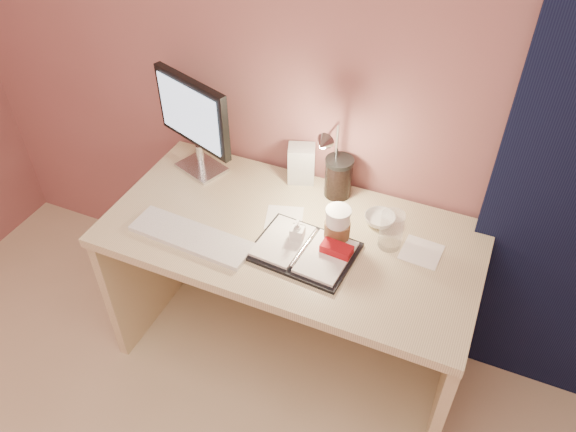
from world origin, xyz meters
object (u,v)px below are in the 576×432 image
at_px(bowl, 380,219).
at_px(lotion_bottle, 297,232).
at_px(coffee_cup, 337,227).
at_px(clear_cup, 391,230).
at_px(planner, 307,250).
at_px(desk_lamp, 330,160).
at_px(keyboard, 191,237).
at_px(desk, 298,261).
at_px(dark_jar, 338,179).
at_px(monitor, 195,117).
at_px(product_box, 301,164).

bearing_deg(bowl, lotion_bottle, -137.45).
xyz_separation_m(coffee_cup, bowl, (0.12, 0.16, -0.05)).
distance_m(coffee_cup, clear_cup, 0.19).
bearing_deg(bowl, planner, -126.79).
bearing_deg(coffee_cup, desk_lamp, 120.09).
distance_m(keyboard, lotion_bottle, 0.39).
xyz_separation_m(desk, coffee_cup, (0.17, -0.06, 0.30)).
bearing_deg(clear_cup, desk, -179.83).
distance_m(planner, dark_jar, 0.36).
distance_m(monitor, coffee_cup, 0.72).
distance_m(planner, coffee_cup, 0.14).
relative_size(planner, coffee_cup, 2.46).
distance_m(monitor, bowl, 0.82).
bearing_deg(desk_lamp, monitor, -178.63).
xyz_separation_m(keyboard, planner, (0.41, 0.10, 0.00)).
xyz_separation_m(planner, lotion_bottle, (-0.05, 0.03, 0.04)).
xyz_separation_m(bowl, desk_lamp, (-0.22, 0.02, 0.20)).
xyz_separation_m(desk, desk_lamp, (0.07, 0.12, 0.44)).
distance_m(coffee_cup, dark_jar, 0.27).
distance_m(coffee_cup, bowl, 0.20).
bearing_deg(lotion_bottle, product_box, 110.37).
relative_size(bowl, lotion_bottle, 1.07).
height_order(coffee_cup, dark_jar, same).
distance_m(monitor, keyboard, 0.49).
distance_m(keyboard, planner, 0.43).
bearing_deg(keyboard, monitor, 118.32).
xyz_separation_m(monitor, product_box, (0.41, 0.10, -0.17)).
bearing_deg(keyboard, desk_lamp, 47.35).
bearing_deg(desk, desk_lamp, 60.73).
bearing_deg(planner, product_box, 119.47).
relative_size(planner, desk_lamp, 1.07).
relative_size(desk, monitor, 3.32).
bearing_deg(clear_cup, coffee_cup, -162.42).
height_order(monitor, product_box, monitor).
relative_size(dark_jar, product_box, 0.95).
height_order(bowl, desk_lamp, desk_lamp).
xyz_separation_m(monitor, lotion_bottle, (0.55, -0.25, -0.20)).
bearing_deg(planner, bowl, 57.53).
relative_size(coffee_cup, product_box, 0.95).
relative_size(product_box, desk_lamp, 0.46).
bearing_deg(bowl, product_box, 160.63).
distance_m(product_box, desk_lamp, 0.24).
distance_m(lotion_bottle, product_box, 0.38).
relative_size(monitor, planner, 1.14).
xyz_separation_m(keyboard, dark_jar, (0.40, 0.46, 0.07)).
xyz_separation_m(lotion_bottle, product_box, (-0.13, 0.35, 0.03)).
height_order(bowl, product_box, product_box).
distance_m(monitor, clear_cup, 0.88).
xyz_separation_m(keyboard, bowl, (0.61, 0.36, 0.01)).
bearing_deg(lotion_bottle, keyboard, -159.72).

